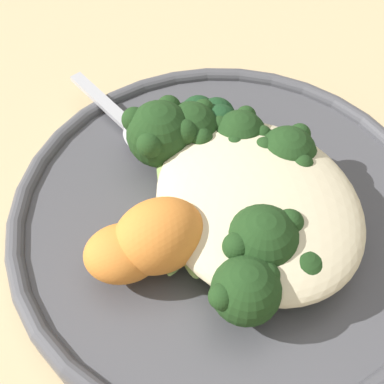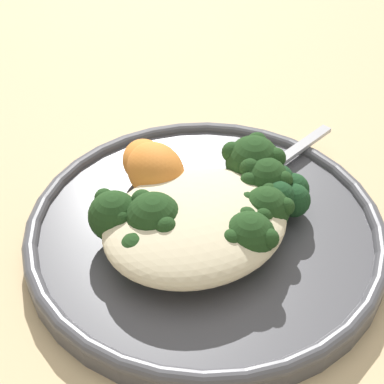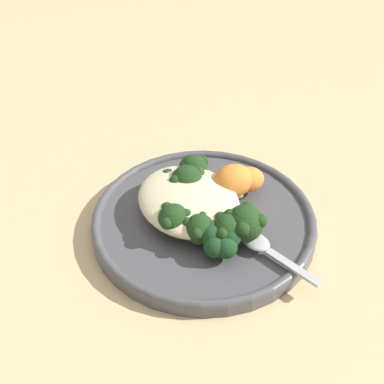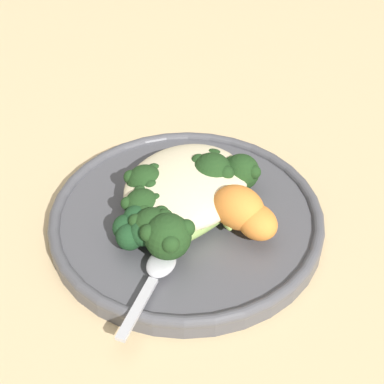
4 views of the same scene
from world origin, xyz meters
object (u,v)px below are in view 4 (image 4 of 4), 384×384
at_px(plate, 186,219).
at_px(sweet_potato_chunk_0, 238,208).
at_px(broccoli_stalk_2, 213,176).
at_px(broccoli_stalk_6, 165,225).
at_px(quinoa_mound, 186,186).
at_px(broccoli_stalk_1, 216,178).
at_px(broccoli_stalk_7, 177,232).
at_px(sweet_potato_chunk_1, 257,222).
at_px(broccoli_stalk_3, 189,184).
at_px(broccoli_stalk_5, 158,208).
at_px(broccoli_stalk_4, 158,188).
at_px(broccoli_stalk_0, 238,178).
at_px(kale_tuft, 136,228).
at_px(spoon, 156,273).

bearing_deg(plate, sweet_potato_chunk_0, 104.96).
distance_m(broccoli_stalk_2, broccoli_stalk_6, 0.08).
bearing_deg(quinoa_mound, broccoli_stalk_1, 152.29).
distance_m(broccoli_stalk_7, sweet_potato_chunk_1, 0.08).
distance_m(broccoli_stalk_3, sweet_potato_chunk_1, 0.09).
bearing_deg(broccoli_stalk_5, broccoli_stalk_4, -89.80).
relative_size(broccoli_stalk_3, broccoli_stalk_6, 1.06).
relative_size(plate, broccoli_stalk_0, 3.30).
relative_size(broccoli_stalk_2, sweet_potato_chunk_1, 1.75).
bearing_deg(broccoli_stalk_7, broccoli_stalk_3, -140.39).
distance_m(broccoli_stalk_1, broccoli_stalk_3, 0.03).
xyz_separation_m(broccoli_stalk_7, kale_tuft, (0.01, -0.04, -0.00)).
distance_m(broccoli_stalk_4, broccoli_stalk_5, 0.03).
distance_m(quinoa_mound, broccoli_stalk_1, 0.04).
xyz_separation_m(broccoli_stalk_2, broccoli_stalk_3, (0.02, -0.02, -0.01)).
xyz_separation_m(broccoli_stalk_1, kale_tuft, (0.11, -0.02, 0.00)).
bearing_deg(broccoli_stalk_7, plate, -141.87).
bearing_deg(plate, broccoli_stalk_3, -150.89).
bearing_deg(kale_tuft, broccoli_stalk_5, 179.77).
distance_m(sweet_potato_chunk_1, spoon, 0.11).
bearing_deg(plate, kale_tuft, -15.20).
bearing_deg(broccoli_stalk_6, sweet_potato_chunk_0, 168.31).
relative_size(broccoli_stalk_1, spoon, 0.86).
height_order(plate, sweet_potato_chunk_1, sweet_potato_chunk_1).
bearing_deg(broccoli_stalk_2, spoon, 139.65).
bearing_deg(broccoli_stalk_5, plate, -160.62).
bearing_deg(broccoli_stalk_6, kale_tuft, -20.21).
bearing_deg(broccoli_stalk_7, broccoli_stalk_4, -115.14).
height_order(quinoa_mound, broccoli_stalk_1, quinoa_mound).
bearing_deg(broccoli_stalk_4, quinoa_mound, -152.68).
xyz_separation_m(broccoli_stalk_0, sweet_potato_chunk_1, (0.04, 0.05, -0.00)).
relative_size(broccoli_stalk_2, broccoli_stalk_7, 0.63).
height_order(broccoli_stalk_3, broccoli_stalk_5, broccoli_stalk_5).
bearing_deg(kale_tuft, spoon, 57.81).
height_order(broccoli_stalk_2, broccoli_stalk_5, broccoli_stalk_2).
bearing_deg(broccoli_stalk_7, broccoli_stalk_0, -169.66).
bearing_deg(quinoa_mound, broccoli_stalk_3, -167.17).
height_order(quinoa_mound, broccoli_stalk_0, broccoli_stalk_0).
bearing_deg(sweet_potato_chunk_0, broccoli_stalk_6, -40.49).
xyz_separation_m(broccoli_stalk_5, broccoli_stalk_6, (0.02, 0.02, 0.00)).
height_order(plate, broccoli_stalk_7, broccoli_stalk_7).
relative_size(quinoa_mound, broccoli_stalk_2, 1.80).
bearing_deg(sweet_potato_chunk_0, spoon, -14.21).
relative_size(broccoli_stalk_7, kale_tuft, 2.62).
bearing_deg(broccoli_stalk_0, broccoli_stalk_2, 112.54).
bearing_deg(plate, broccoli_stalk_2, 173.13).
relative_size(broccoli_stalk_1, broccoli_stalk_6, 0.90).
bearing_deg(kale_tuft, plate, 164.80).
relative_size(broccoli_stalk_4, kale_tuft, 2.54).
bearing_deg(broccoli_stalk_2, plate, 123.23).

